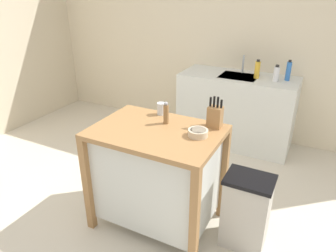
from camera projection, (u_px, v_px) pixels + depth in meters
ground_plane at (146, 223)px, 2.80m from camera, size 6.48×6.48×0.00m
wall_back at (231, 37)px, 4.04m from camera, size 5.48×0.10×2.60m
kitchen_island at (157, 173)px, 2.62m from camera, size 1.01×0.71×0.90m
knife_block at (215, 116)px, 2.46m from camera, size 0.11×0.09×0.25m
bowl_stoneware_deep at (198, 133)px, 2.35m from camera, size 0.15×0.15×0.05m
drinking_cup at (161, 109)px, 2.72m from camera, size 0.07×0.07×0.11m
pepper_grinder at (166, 113)px, 2.53m from camera, size 0.04×0.04×0.19m
trash_bin at (246, 211)px, 2.46m from camera, size 0.36×0.28×0.63m
sink_counter at (236, 110)px, 4.01m from camera, size 1.41×0.60×0.91m
sink_faucet at (243, 64)px, 3.89m from camera, size 0.02×0.02×0.22m
bottle_spray_cleaner at (257, 70)px, 3.68m from camera, size 0.06×0.06×0.22m
bottle_hand_soap at (276, 74)px, 3.59m from camera, size 0.07×0.07×0.19m
bottle_dish_soap at (288, 71)px, 3.60m from camera, size 0.06×0.06×0.24m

